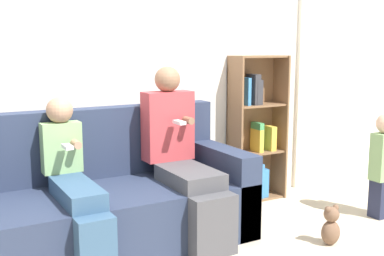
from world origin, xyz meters
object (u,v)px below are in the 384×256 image
at_px(child_seated, 75,182).
at_px(teddy_bear, 331,226).
at_px(bookshelf, 256,129).
at_px(couch, 91,206).
at_px(adult_seated, 182,153).
at_px(toddler_standing, 384,163).

relative_size(child_seated, teddy_bear, 3.63).
bearing_deg(child_seated, bookshelf, 14.89).
relative_size(couch, adult_seated, 1.79).
xyz_separation_m(child_seated, teddy_bear, (1.60, -0.63, -0.39)).
height_order(couch, bookshelf, bookshelf).
bearing_deg(teddy_bear, toddler_standing, 14.98).
distance_m(couch, bookshelf, 1.70).
bearing_deg(bookshelf, toddler_standing, -56.45).
distance_m(adult_seated, teddy_bear, 1.16).
distance_m(toddler_standing, teddy_bear, 0.85).
bearing_deg(adult_seated, toddler_standing, -16.74).
bearing_deg(teddy_bear, child_seated, 158.45).
relative_size(toddler_standing, teddy_bear, 2.97).
bearing_deg(toddler_standing, adult_seated, 163.26).
height_order(couch, adult_seated, adult_seated).
distance_m(adult_seated, bookshelf, 1.07).
xyz_separation_m(couch, adult_seated, (0.65, -0.10, 0.32)).
distance_m(adult_seated, child_seated, 0.80).
distance_m(couch, adult_seated, 0.73).
height_order(adult_seated, toddler_standing, adult_seated).
xyz_separation_m(toddler_standing, bookshelf, (-0.60, 0.90, 0.19)).
height_order(toddler_standing, teddy_bear, toddler_standing).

